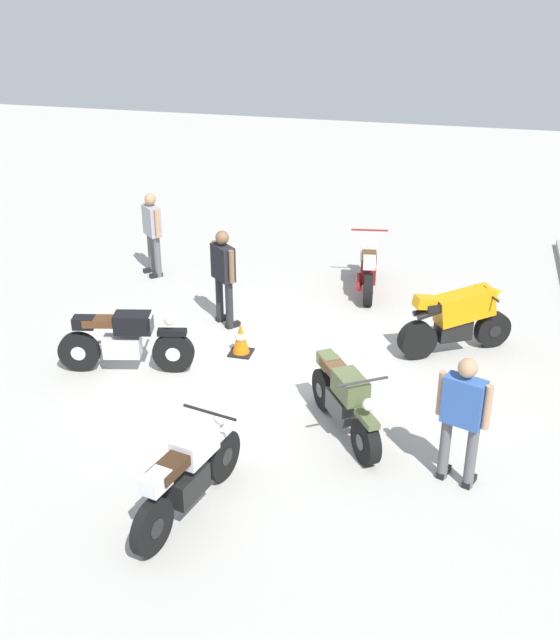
# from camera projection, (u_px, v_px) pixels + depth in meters

# --- Properties ---
(ground_plane) EXTENTS (40.00, 40.00, 0.00)m
(ground_plane) POSITION_uv_depth(u_px,v_px,m) (284.00, 372.00, 11.82)
(ground_plane) COLOR #ADAAA3
(motorcycle_cream_vintage) EXTENTS (1.95, 0.70, 1.07)m
(motorcycle_cream_vintage) POSITION_uv_depth(u_px,v_px,m) (368.00, 267.00, 14.49)
(motorcycle_cream_vintage) COLOR black
(motorcycle_cream_vintage) RESTS_ON ground
(motorcycle_olive_vintage) EXTENTS (1.71, 1.21, 1.07)m
(motorcycle_olive_vintage) POSITION_uv_depth(u_px,v_px,m) (345.00, 401.00, 10.11)
(motorcycle_olive_vintage) COLOR black
(motorcycle_olive_vintage) RESTS_ON ground
(motorcycle_silver_cruiser) EXTENTS (2.06, 0.83, 1.09)m
(motorcycle_silver_cruiser) POSITION_uv_depth(u_px,v_px,m) (188.00, 475.00, 8.62)
(motorcycle_silver_cruiser) COLOR black
(motorcycle_silver_cruiser) RESTS_ON ground
(motorcycle_black_cruiser) EXTENTS (0.75, 2.06, 1.09)m
(motorcycle_black_cruiser) POSITION_uv_depth(u_px,v_px,m) (124.00, 340.00, 11.64)
(motorcycle_black_cruiser) COLOR black
(motorcycle_black_cruiser) RESTS_ON ground
(motorcycle_orange_sportbike) EXTENTS (1.17, 1.77, 1.14)m
(motorcycle_orange_sportbike) POSITION_uv_depth(u_px,v_px,m) (458.00, 318.00, 12.19)
(motorcycle_orange_sportbike) COLOR black
(motorcycle_orange_sportbike) RESTS_ON ground
(person_in_black_shirt) EXTENTS (0.54, 0.56, 1.71)m
(person_in_black_shirt) POSITION_uv_depth(u_px,v_px,m) (223.00, 272.00, 12.93)
(person_in_black_shirt) COLOR #262628
(person_in_black_shirt) RESTS_ON ground
(person_in_blue_shirt) EXTENTS (0.44, 0.65, 1.70)m
(person_in_blue_shirt) POSITION_uv_depth(u_px,v_px,m) (462.00, 414.00, 8.93)
(person_in_blue_shirt) COLOR #59595B
(person_in_blue_shirt) RESTS_ON ground
(person_in_gray_shirt) EXTENTS (0.54, 0.55, 1.67)m
(person_in_gray_shirt) POSITION_uv_depth(u_px,v_px,m) (152.00, 229.00, 15.06)
(person_in_gray_shirt) COLOR #59595B
(person_in_gray_shirt) RESTS_ON ground
(traffic_cone) EXTENTS (0.36, 0.36, 0.53)m
(traffic_cone) POSITION_uv_depth(u_px,v_px,m) (241.00, 339.00, 12.25)
(traffic_cone) COLOR black
(traffic_cone) RESTS_ON ground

